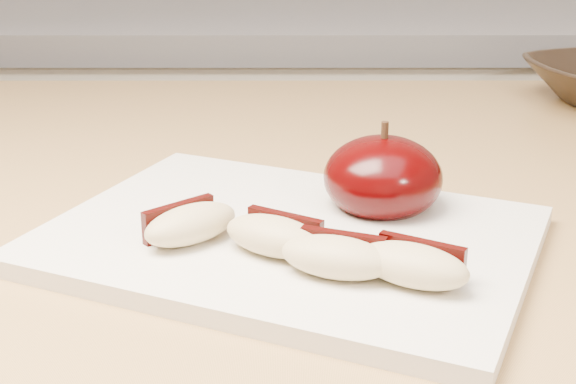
{
  "coord_description": "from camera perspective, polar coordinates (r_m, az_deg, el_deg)",
  "views": [
    {
      "loc": [
        0.0,
        -0.09,
        1.11
      ],
      "look_at": [
        0.0,
        0.36,
        0.94
      ],
      "focal_mm": 50.0,
      "sensor_mm": 36.0,
      "label": 1
    }
  ],
  "objects": [
    {
      "name": "back_cabinet",
      "position": [
        1.44,
        -0.25,
        -5.55
      ],
      "size": [
        2.4,
        0.62,
        0.94
      ],
      "color": "silver",
      "rests_on": "ground"
    },
    {
      "name": "apple_wedge_c",
      "position": [
        0.43,
        3.5,
        -4.58
      ],
      "size": [
        0.07,
        0.05,
        0.02
      ],
      "rotation": [
        0.0,
        0.0,
        -0.36
      ],
      "color": "tan",
      "rests_on": "cutting_board"
    },
    {
      "name": "apple_wedge_a",
      "position": [
        0.47,
        -7.02,
        -2.24
      ],
      "size": [
        0.07,
        0.06,
        0.02
      ],
      "rotation": [
        0.0,
        0.0,
        0.71
      ],
      "color": "tan",
      "rests_on": "cutting_board"
    },
    {
      "name": "apple_wedge_d",
      "position": [
        0.43,
        8.94,
        -5.1
      ],
      "size": [
        0.07,
        0.06,
        0.02
      ],
      "rotation": [
        0.0,
        0.0,
        -0.52
      ],
      "color": "tan",
      "rests_on": "cutting_board"
    },
    {
      "name": "cutting_board",
      "position": [
        0.49,
        -0.0,
        -3.36
      ],
      "size": [
        0.35,
        0.31,
        0.01
      ],
      "primitive_type": "cube",
      "rotation": [
        0.0,
        0.0,
        -0.42
      ],
      "color": "silver",
      "rests_on": "island_counter"
    },
    {
      "name": "apple_half",
      "position": [
        0.52,
        6.75,
        1.02
      ],
      "size": [
        0.08,
        0.08,
        0.06
      ],
      "rotation": [
        0.0,
        0.0,
        0.1
      ],
      "color": "black",
      "rests_on": "cutting_board"
    },
    {
      "name": "apple_wedge_b",
      "position": [
        0.45,
        -0.92,
        -3.1
      ],
      "size": [
        0.07,
        0.06,
        0.02
      ],
      "rotation": [
        0.0,
        0.0,
        -0.53
      ],
      "color": "tan",
      "rests_on": "cutting_board"
    }
  ]
}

